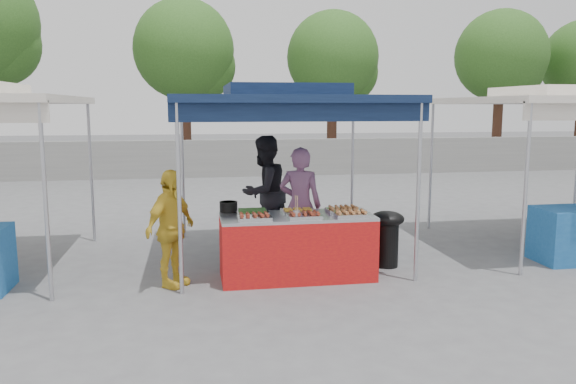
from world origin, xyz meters
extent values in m
plane|color=#59595B|center=(0.00, 0.00, 0.00)|extent=(80.00, 80.00, 0.00)
cube|color=gray|center=(0.00, 11.00, 0.60)|extent=(40.00, 0.25, 1.20)
cylinder|color=#B9BAC1|center=(-1.50, -0.50, 1.15)|extent=(0.05, 0.05, 2.30)
cylinder|color=#B9BAC1|center=(1.50, -0.50, 1.15)|extent=(0.05, 0.05, 2.30)
cylinder|color=#B9BAC1|center=(-1.50, 2.50, 1.15)|extent=(0.05, 0.05, 2.30)
cylinder|color=#B9BAC1|center=(1.50, 2.50, 1.15)|extent=(0.05, 0.05, 2.30)
cube|color=#101F40|center=(0.00, 1.00, 2.35)|extent=(3.20, 3.20, 0.10)
cube|color=#101F40|center=(0.00, 1.00, 2.48)|extent=(1.65, 1.65, 0.18)
cube|color=#101F40|center=(0.00, -0.50, 2.20)|extent=(3.20, 0.04, 0.25)
cylinder|color=#B9BAC1|center=(-3.00, -0.50, 1.15)|extent=(0.05, 0.05, 2.30)
cylinder|color=#B9BAC1|center=(-3.00, 2.50, 1.15)|extent=(0.05, 0.05, 2.30)
cylinder|color=#B9BAC1|center=(3.00, -0.50, 1.15)|extent=(0.05, 0.05, 2.30)
cylinder|color=#B9BAC1|center=(3.00, 2.50, 1.15)|extent=(0.05, 0.05, 2.30)
cube|color=beige|center=(4.50, 1.00, 2.35)|extent=(3.20, 3.20, 0.10)
cube|color=beige|center=(4.50, 1.00, 2.48)|extent=(1.65, 1.65, 0.18)
cylinder|color=#402418|center=(-1.52, 13.00, 1.89)|extent=(0.36, 0.36, 3.79)
sphere|color=#305C1E|center=(-1.52, 13.00, 4.22)|extent=(3.46, 3.46, 3.46)
sphere|color=#305C1E|center=(-0.92, 13.20, 3.68)|extent=(2.38, 2.38, 2.38)
cylinder|color=#402418|center=(3.74, 12.92, 1.81)|extent=(0.36, 0.36, 3.61)
sphere|color=#305C1E|center=(3.74, 12.92, 4.02)|extent=(3.30, 3.30, 3.30)
sphere|color=#305C1E|center=(4.34, 13.12, 3.51)|extent=(2.27, 2.27, 2.27)
cylinder|color=#402418|center=(10.20, 12.72, 1.86)|extent=(0.36, 0.36, 3.73)
sphere|color=#305C1E|center=(10.20, 12.72, 4.15)|extent=(3.41, 3.41, 3.41)
sphere|color=#305C1E|center=(10.80, 12.92, 3.62)|extent=(2.34, 2.34, 2.34)
cube|color=red|center=(0.00, -0.10, 0.40)|extent=(2.00, 0.80, 0.81)
cube|color=#B9BAC1|center=(0.00, -0.10, 0.83)|extent=(2.00, 0.80, 0.04)
cube|color=silver|center=(-0.59, -0.34, 0.88)|extent=(0.42, 0.30, 0.05)
cube|color=maroon|center=(-0.59, -0.34, 0.91)|extent=(0.35, 0.25, 0.02)
cube|color=silver|center=(0.05, -0.34, 0.88)|extent=(0.42, 0.30, 0.05)
cube|color=maroon|center=(0.05, -0.34, 0.91)|extent=(0.35, 0.25, 0.02)
cube|color=silver|center=(0.66, -0.34, 0.88)|extent=(0.42, 0.30, 0.05)
cube|color=#AD6B3B|center=(0.66, -0.34, 0.91)|extent=(0.35, 0.25, 0.02)
cube|color=silver|center=(-0.58, 0.00, 0.88)|extent=(0.42, 0.30, 0.05)
cube|color=#29561D|center=(-0.58, 0.00, 0.91)|extent=(0.35, 0.25, 0.02)
cube|color=silver|center=(0.03, 0.00, 0.88)|extent=(0.42, 0.30, 0.05)
cube|color=gold|center=(0.03, 0.00, 0.91)|extent=(0.35, 0.25, 0.02)
cube|color=silver|center=(0.64, -0.03, 0.88)|extent=(0.42, 0.30, 0.05)
cube|color=#AD6B3B|center=(0.64, -0.03, 0.91)|extent=(0.35, 0.25, 0.02)
cylinder|color=black|center=(-0.87, 0.27, 0.92)|extent=(0.24, 0.24, 0.14)
cylinder|color=#B9BAC1|center=(-0.06, -0.38, 0.91)|extent=(0.09, 0.09, 0.11)
cylinder|color=black|center=(1.36, 0.22, 0.32)|extent=(0.33, 0.33, 0.64)
ellipsoid|color=black|center=(1.36, 0.22, 0.70)|extent=(0.48, 0.48, 0.21)
cube|color=#133BA1|center=(-0.27, 0.49, 0.15)|extent=(0.51, 0.36, 0.31)
cube|color=#133BA1|center=(0.41, 0.67, 0.13)|extent=(0.45, 0.31, 0.27)
cube|color=#133BA1|center=(0.41, 0.67, 0.40)|extent=(0.43, 0.30, 0.26)
imported|color=#88567F|center=(0.19, 0.65, 0.84)|extent=(0.72, 0.60, 1.69)
imported|color=black|center=(-0.22, 1.58, 0.90)|extent=(1.11, 1.08, 1.81)
imported|color=gold|center=(-1.62, -0.18, 0.74)|extent=(0.81, 0.92, 1.49)
camera|label=1|loc=(-1.34, -7.19, 2.25)|focal=35.00mm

